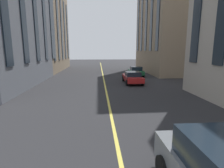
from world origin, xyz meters
name	(u,v)px	position (x,y,z in m)	size (l,w,h in m)	color
lane_centre_line	(106,92)	(20.00, 0.00, 0.00)	(80.00, 0.16, 0.01)	#D8C64C
car_red_trailing	(133,77)	(24.26, -3.24, 0.70)	(4.40, 1.95, 1.37)	#B21E1E
car_green_mid	(136,71)	(30.22, -4.90, 0.70)	(3.90, 1.89, 1.40)	#1E6038
building_left_near	(37,30)	(39.46, 11.89, 7.46)	(16.23, 8.90, 14.93)	gray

